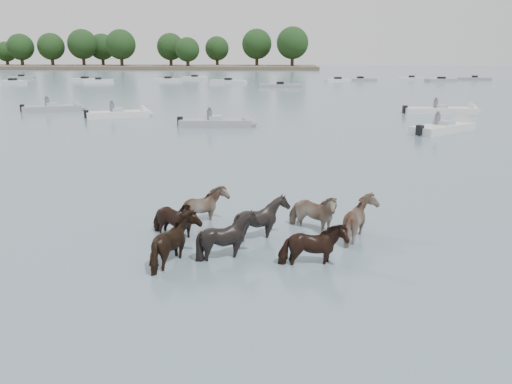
{
  "coord_description": "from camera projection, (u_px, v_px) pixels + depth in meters",
  "views": [
    {
      "loc": [
        0.04,
        -11.37,
        4.78
      ],
      "look_at": [
        -0.67,
        2.12,
        1.1
      ],
      "focal_mm": 35.86,
      "sensor_mm": 36.0,
      "label": 1
    }
  ],
  "objects": [
    {
      "name": "ground",
      "position": [
        279.0,
        260.0,
        12.21
      ],
      "size": [
        400.0,
        400.0,
        0.0
      ],
      "primitive_type": "plane",
      "color": "slate",
      "rests_on": "ground"
    },
    {
      "name": "shoreline",
      "position": [
        60.0,
        67.0,
        160.15
      ],
      "size": [
        160.0,
        30.0,
        1.0
      ],
      "primitive_type": "cube",
      "color": "#4C4233",
      "rests_on": "ground"
    },
    {
      "name": "pony_herd",
      "position": [
        255.0,
        228.0,
        13.2
      ],
      "size": [
        6.58,
        4.54,
        1.42
      ],
      "color": "black",
      "rests_on": "ground"
    },
    {
      "name": "swimming_pony",
      "position": [
        431.0,
        134.0,
        30.37
      ],
      "size": [
        0.72,
        0.44,
        0.44
      ],
      "color": "black",
      "rests_on": "ground"
    },
    {
      "name": "motorboat_a",
      "position": [
        128.0,
        114.0,
        39.33
      ],
      "size": [
        5.24,
        3.45,
        1.92
      ],
      "rotation": [
        0.0,
        0.0,
        0.4
      ],
      "color": "silver",
      "rests_on": "ground"
    },
    {
      "name": "motorboat_b",
      "position": [
        227.0,
        123.0,
        34.32
      ],
      "size": [
        5.45,
        1.82,
        1.92
      ],
      "rotation": [
        0.0,
        0.0,
        0.04
      ],
      "color": "gray",
      "rests_on": "ground"
    },
    {
      "name": "motorboat_c",
      "position": [
        450.0,
        111.0,
        41.66
      ],
      "size": [
        6.45,
        1.93,
        1.92
      ],
      "rotation": [
        0.0,
        0.0,
        0.05
      ],
      "color": "silver",
      "rests_on": "ground"
    },
    {
      "name": "motorboat_d",
      "position": [
        450.0,
        127.0,
        32.34
      ],
      "size": [
        5.13,
        4.79,
        1.92
      ],
      "rotation": [
        0.0,
        0.0,
        0.72
      ],
      "color": "silver",
      "rests_on": "ground"
    },
    {
      "name": "motorboat_f",
      "position": [
        62.0,
        108.0,
        43.53
      ],
      "size": [
        5.32,
        3.42,
        1.92
      ],
      "rotation": [
        0.0,
        0.0,
        0.39
      ],
      "color": "gray",
      "rests_on": "ground"
    },
    {
      "name": "distant_flotilla",
      "position": [
        288.0,
        80.0,
        86.61
      ],
      "size": [
        103.48,
        24.85,
        0.93
      ],
      "color": "gray",
      "rests_on": "ground"
    },
    {
      "name": "treeline",
      "position": [
        70.0,
        46.0,
        159.19
      ],
      "size": [
        153.18,
        23.04,
        12.37
      ],
      "color": "#382619",
      "rests_on": "ground"
    }
  ]
}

